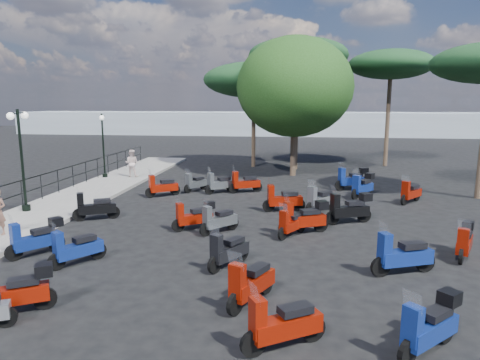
# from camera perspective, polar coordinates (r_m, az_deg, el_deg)

# --- Properties ---
(ground) EXTENTS (120.00, 120.00, 0.00)m
(ground) POSITION_cam_1_polar(r_m,az_deg,el_deg) (14.79, -5.84, -6.97)
(ground) COLOR black
(ground) RESTS_ON ground
(sidewalk) EXTENTS (3.00, 30.00, 0.15)m
(sidewalk) POSITION_cam_1_polar(r_m,az_deg,el_deg) (19.86, -22.39, -2.98)
(sidewalk) COLOR slate
(sidewalk) RESTS_ON ground
(railing) EXTENTS (0.04, 26.04, 1.10)m
(railing) POSITION_cam_1_polar(r_m,az_deg,el_deg) (20.21, -26.04, -0.65)
(railing) COLOR black
(railing) RESTS_ON sidewalk
(lamp_post_1) EXTENTS (0.32, 1.17, 3.97)m
(lamp_post_1) POSITION_cam_1_polar(r_m,az_deg,el_deg) (18.59, -27.14, 3.13)
(lamp_post_1) COLOR black
(lamp_post_1) RESTS_ON sidewalk
(lamp_post_2) EXTENTS (0.59, 0.99, 3.60)m
(lamp_post_2) POSITION_cam_1_polar(r_m,az_deg,el_deg) (25.42, -17.79, 4.95)
(lamp_post_2) COLOR black
(lamp_post_2) RESTS_ON sidewalk
(pedestrian_far) EXTENTS (0.77, 0.60, 1.57)m
(pedestrian_far) POSITION_cam_1_polar(r_m,az_deg,el_deg) (25.23, -14.24, 2.18)
(pedestrian_far) COLOR beige
(pedestrian_far) RESTS_ON sidewalk
(scooter_0) EXTENTS (1.53, 1.02, 1.35)m
(scooter_0) POSITION_cam_1_polar(r_m,az_deg,el_deg) (10.34, -27.96, -12.99)
(scooter_0) COLOR black
(scooter_0) RESTS_ON ground
(scooter_1) EXTENTS (1.15, 1.44, 1.34)m
(scooter_1) POSITION_cam_1_polar(r_m,az_deg,el_deg) (13.78, -25.55, -7.06)
(scooter_1) COLOR black
(scooter_1) RESTS_ON ground
(scooter_2) EXTENTS (1.09, 1.38, 1.31)m
(scooter_2) POSITION_cam_1_polar(r_m,az_deg,el_deg) (12.60, -21.01, -8.56)
(scooter_2) COLOR black
(scooter_2) RESTS_ON ground
(scooter_3) EXTENTS (1.59, 0.93, 1.37)m
(scooter_3) POSITION_cam_1_polar(r_m,az_deg,el_deg) (17.00, -18.78, -3.52)
(scooter_3) COLOR black
(scooter_3) RESTS_ON ground
(scooter_4) EXTENTS (1.44, 1.09, 1.35)m
(scooter_4) POSITION_cam_1_polar(r_m,az_deg,el_deg) (20.38, -10.37, -0.90)
(scooter_4) COLOR black
(scooter_4) RESTS_ON ground
(scooter_5) EXTENTS (0.94, 1.30, 1.20)m
(scooter_5) POSITION_cam_1_polar(r_m,az_deg,el_deg) (21.31, -5.99, -0.43)
(scooter_5) COLOR black
(scooter_5) RESTS_ON ground
(scooter_7) EXTENTS (1.16, 1.25, 1.28)m
(scooter_7) POSITION_cam_1_polar(r_m,az_deg,el_deg) (14.53, -2.89, -5.41)
(scooter_7) COLOR black
(scooter_7) RESTS_ON ground
(scooter_8) EXTENTS (1.41, 1.01, 1.27)m
(scooter_8) POSITION_cam_1_polar(r_m,az_deg,el_deg) (14.97, -6.12, -4.85)
(scooter_8) COLOR black
(scooter_8) RESTS_ON ground
(scooter_9) EXTENTS (1.59, 0.92, 1.37)m
(scooter_9) POSITION_cam_1_polar(r_m,az_deg,el_deg) (20.92, 0.63, -0.41)
(scooter_9) COLOR black
(scooter_9) RESTS_ON ground
(scooter_10) EXTENTS (1.35, 1.13, 1.32)m
(scooter_10) POSITION_cam_1_polar(r_m,az_deg,el_deg) (20.82, -2.76, -0.52)
(scooter_10) COLOR black
(scooter_10) RESTS_ON ground
(scooter_12) EXTENTS (0.96, 1.45, 1.30)m
(scooter_12) POSITION_cam_1_polar(r_m,az_deg,el_deg) (11.63, -1.60, -9.46)
(scooter_12) COLOR black
(scooter_12) RESTS_ON ground
(scooter_13) EXTENTS (1.69, 0.98, 1.44)m
(scooter_13) POSITION_cam_1_polar(r_m,az_deg,el_deg) (14.60, 8.56, -5.04)
(scooter_13) COLOR black
(scooter_13) RESTS_ON ground
(scooter_14) EXTENTS (1.74, 0.72, 1.41)m
(scooter_14) POSITION_cam_1_polar(r_m,az_deg,el_deg) (17.41, 5.75, -2.63)
(scooter_14) COLOR black
(scooter_14) RESTS_ON ground
(scooter_15) EXTENTS (1.53, 1.02, 1.37)m
(scooter_15) POSITION_cam_1_polar(r_m,az_deg,el_deg) (8.09, 5.66, -18.66)
(scooter_15) COLOR black
(scooter_15) RESTS_ON ground
(scooter_16) EXTENTS (0.96, 1.60, 1.39)m
(scooter_16) POSITION_cam_1_polar(r_m,az_deg,el_deg) (9.61, 1.39, -13.66)
(scooter_16) COLOR black
(scooter_16) RESTS_ON ground
(scooter_17) EXTENTS (1.75, 0.89, 1.46)m
(scooter_17) POSITION_cam_1_polar(r_m,az_deg,el_deg) (11.89, 20.82, -9.41)
(scooter_17) COLOR black
(scooter_17) RESTS_ON ground
(scooter_18) EXTENTS (0.93, 1.33, 1.22)m
(scooter_18) POSITION_cam_1_polar(r_m,az_deg,el_deg) (14.28, 6.89, -5.85)
(scooter_18) COLOR black
(scooter_18) RESTS_ON ground
(scooter_19) EXTENTS (1.25, 1.42, 1.42)m
(scooter_19) POSITION_cam_1_polar(r_m,az_deg,el_deg) (17.53, 10.63, -2.66)
(scooter_19) COLOR black
(scooter_19) RESTS_ON ground
(scooter_20) EXTENTS (1.71, 0.97, 1.45)m
(scooter_20) POSITION_cam_1_polar(r_m,az_deg,el_deg) (22.30, 14.70, 0.11)
(scooter_20) COLOR black
(scooter_20) RESTS_ON ground
(scooter_22) EXTENTS (1.33, 1.27, 1.34)m
(scooter_22) POSITION_cam_1_polar(r_m,az_deg,el_deg) (8.62, 23.95, -17.43)
(scooter_22) COLOR black
(scooter_22) RESTS_ON ground
(scooter_23) EXTENTS (0.88, 1.47, 1.26)m
(scooter_23) POSITION_cam_1_polar(r_m,az_deg,el_deg) (13.84, 27.76, -7.31)
(scooter_23) COLOR black
(scooter_23) RESTS_ON ground
(scooter_24) EXTENTS (1.73, 0.96, 1.46)m
(scooter_24) POSITION_cam_1_polar(r_m,az_deg,el_deg) (16.12, 14.38, -3.76)
(scooter_24) COLOR black
(scooter_24) RESTS_ON ground
(scooter_25) EXTENTS (1.15, 1.35, 1.33)m
(scooter_25) POSITION_cam_1_polar(r_m,az_deg,el_deg) (20.18, 21.79, -1.61)
(scooter_25) COLOR black
(scooter_25) RESTS_ON ground
(scooter_26) EXTENTS (1.22, 1.53, 1.43)m
(scooter_26) POSITION_cam_1_polar(r_m,az_deg,el_deg) (20.64, 16.03, -0.80)
(scooter_26) COLOR black
(scooter_26) RESTS_ON ground
(broadleaf_tree) EXTENTS (6.85, 6.85, 8.15)m
(broadleaf_tree) POSITION_cam_1_polar(r_m,az_deg,el_deg) (25.73, 7.30, 12.17)
(broadleaf_tree) COLOR #38281E
(broadleaf_tree) RESTS_ON ground
(pine_0) EXTENTS (6.35, 6.35, 8.40)m
(pine_0) POSITION_cam_1_polar(r_m,az_deg,el_deg) (28.43, 7.73, 16.08)
(pine_0) COLOR #38281E
(pine_0) RESTS_ON ground
(pine_1) EXTENTS (5.66, 5.66, 7.84)m
(pine_1) POSITION_cam_1_polar(r_m,az_deg,el_deg) (31.22, 19.49, 14.28)
(pine_1) COLOR #38281E
(pine_1) RESTS_ON ground
(pine_2) EXTENTS (6.73, 6.73, 7.00)m
(pine_2) POSITION_cam_1_polar(r_m,az_deg,el_deg) (29.14, 1.85, 13.16)
(pine_2) COLOR #38281E
(pine_2) RESTS_ON ground
(distant_hills) EXTENTS (70.00, 8.00, 3.00)m
(distant_hills) POSITION_cam_1_polar(r_m,az_deg,el_deg) (58.89, 4.22, 7.55)
(distant_hills) COLOR gray
(distant_hills) RESTS_ON ground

